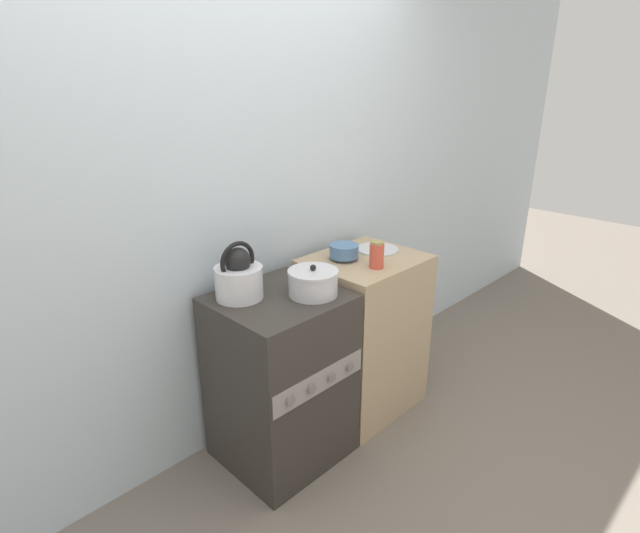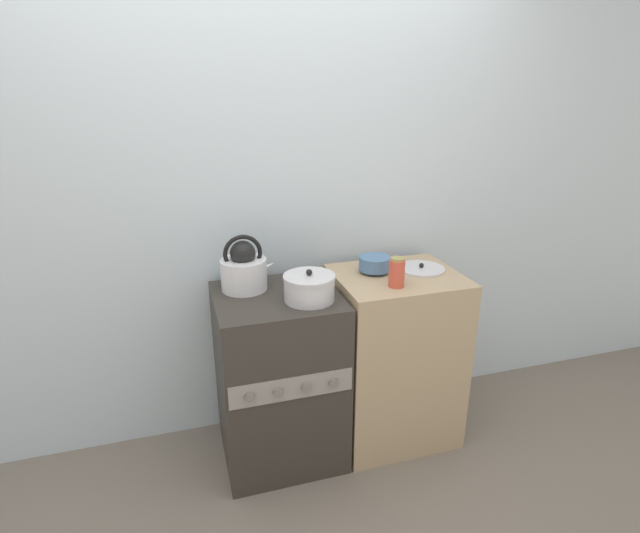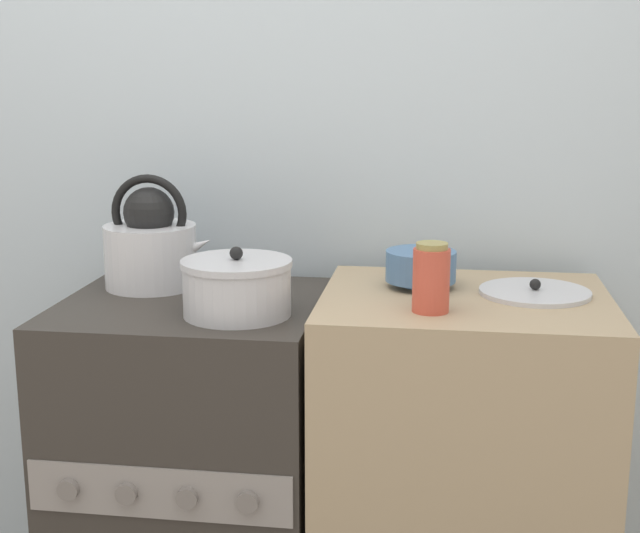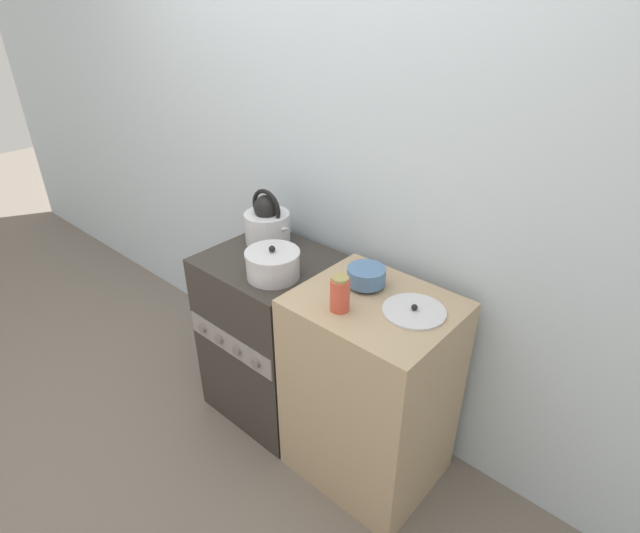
% 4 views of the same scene
% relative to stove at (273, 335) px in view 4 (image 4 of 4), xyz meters
% --- Properties ---
extents(ground_plane, '(12.00, 12.00, 0.00)m').
position_rel_stove_xyz_m(ground_plane, '(0.00, -0.27, -0.44)').
color(ground_plane, '#70665B').
extents(wall_back, '(7.00, 0.06, 2.50)m').
position_rel_stove_xyz_m(wall_back, '(0.00, 0.34, 0.81)').
color(wall_back, silver).
rests_on(wall_back, ground_plane).
extents(stove, '(0.58, 0.56, 0.87)m').
position_rel_stove_xyz_m(stove, '(0.00, 0.00, 0.00)').
color(stove, '#332D28').
rests_on(stove, ground_plane).
extents(counter, '(0.61, 0.51, 0.91)m').
position_rel_stove_xyz_m(counter, '(0.61, -0.01, 0.02)').
color(counter, tan).
rests_on(counter, ground_plane).
extents(kettle, '(0.27, 0.22, 0.27)m').
position_rel_stove_xyz_m(kettle, '(-0.13, 0.12, 0.54)').
color(kettle, silver).
rests_on(kettle, stove).
extents(cooking_pot, '(0.23, 0.23, 0.15)m').
position_rel_stove_xyz_m(cooking_pot, '(0.13, -0.10, 0.50)').
color(cooking_pot, silver).
rests_on(cooking_pot, stove).
extents(enamel_bowl, '(0.15, 0.15, 0.08)m').
position_rel_stove_xyz_m(enamel_bowl, '(0.51, 0.06, 0.52)').
color(enamel_bowl, '#4C729E').
rests_on(enamel_bowl, counter).
extents(storage_jar, '(0.07, 0.07, 0.14)m').
position_rel_stove_xyz_m(storage_jar, '(0.53, -0.14, 0.54)').
color(storage_jar, '#CC4C38').
rests_on(storage_jar, counter).
extents(loose_pot_lid, '(0.24, 0.24, 0.03)m').
position_rel_stove_xyz_m(loose_pot_lid, '(0.75, 0.03, 0.48)').
color(loose_pot_lid, silver).
rests_on(loose_pot_lid, counter).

